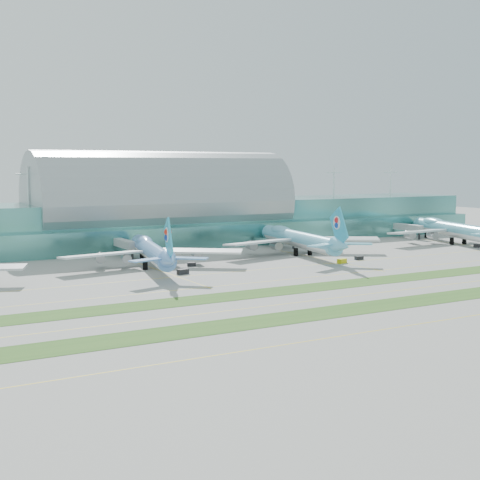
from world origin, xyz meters
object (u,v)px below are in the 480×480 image
airliner_c (298,238)px  airliner_d (453,229)px  airliner_b (151,250)px  terminal (162,214)px

airliner_c → airliner_d: airliner_d is taller
airliner_d → airliner_b: bearing=-162.6°
airliner_d → airliner_c: bearing=-165.3°
terminal → airliner_d: 137.04m
airliner_c → airliner_d: bearing=7.3°
terminal → airliner_c: terminal is taller
terminal → airliner_b: 73.47m
airliner_b → terminal: bearing=76.7°
terminal → airliner_c: bearing=-60.0°
airliner_b → airliner_c: size_ratio=0.94×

